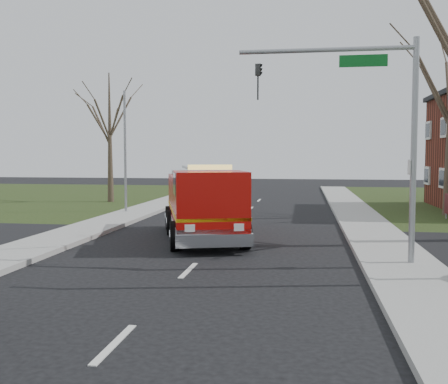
# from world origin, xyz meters

# --- Properties ---
(ground) EXTENTS (120.00, 120.00, 0.00)m
(ground) POSITION_xyz_m (0.00, 0.00, 0.00)
(ground) COLOR black
(ground) RESTS_ON ground
(sidewalk_right) EXTENTS (2.40, 80.00, 0.15)m
(sidewalk_right) POSITION_xyz_m (6.20, 0.00, 0.07)
(sidewalk_right) COLOR gray
(sidewalk_right) RESTS_ON ground
(bare_tree_left) EXTENTS (4.50, 4.50, 9.00)m
(bare_tree_left) POSITION_xyz_m (-10.00, 20.00, 5.56)
(bare_tree_left) COLOR #36281F
(bare_tree_left) RESTS_ON ground
(traffic_signal_mast) EXTENTS (5.29, 0.18, 6.80)m
(traffic_signal_mast) POSITION_xyz_m (5.21, 1.50, 4.71)
(traffic_signal_mast) COLOR gray
(traffic_signal_mast) RESTS_ON ground
(utility_pole_far) EXTENTS (0.14, 0.14, 7.00)m
(utility_pole_far) POSITION_xyz_m (-6.80, 14.00, 3.50)
(utility_pole_far) COLOR gray
(utility_pole_far) RESTS_ON ground
(fire_engine) EXTENTS (4.63, 7.91, 3.02)m
(fire_engine) POSITION_xyz_m (-0.67, 5.75, 1.37)
(fire_engine) COLOR #AB0B07
(fire_engine) RESTS_ON ground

